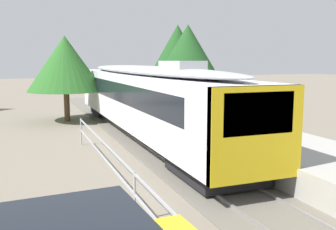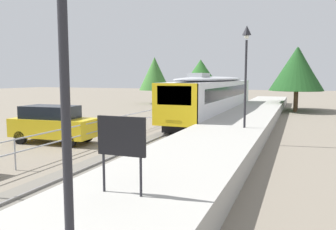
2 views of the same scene
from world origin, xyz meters
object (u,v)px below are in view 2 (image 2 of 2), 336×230
platform_notice_board (121,139)px  commuter_train (215,94)px  platform_lamp_mid_platform (246,57)px  parked_suv_yellow (53,124)px

platform_notice_board → commuter_train: bearing=98.0°
commuter_train → platform_lamp_mid_platform: bearing=-68.5°
platform_lamp_mid_platform → platform_notice_board: platform_lamp_mid_platform is taller
platform_lamp_mid_platform → parked_suv_yellow: size_ratio=1.14×
platform_lamp_mid_platform → parked_suv_yellow: bearing=-160.8°
platform_notice_board → parked_suv_yellow: 11.98m
platform_notice_board → parked_suv_yellow: platform_notice_board is taller
parked_suv_yellow → platform_notice_board: bearing=-42.8°
platform_lamp_mid_platform → platform_notice_board: 11.82m
platform_lamp_mid_platform → parked_suv_yellow: 10.97m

